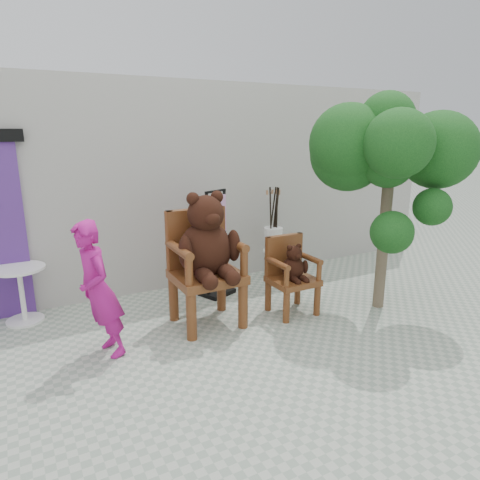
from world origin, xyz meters
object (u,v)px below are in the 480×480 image
Objects in this scene: chair_big at (206,250)px; chair_small at (291,269)px; display_stand at (217,255)px; cafe_table at (21,288)px; tree at (379,152)px; stool_bucket at (273,238)px; person at (98,290)px.

chair_small is at bearing -10.21° from chair_big.
chair_big is 1.01m from display_stand.
chair_big is 2.32× the size of cafe_table.
chair_big is at bearing 163.80° from tree.
tree reaches higher than chair_big.
chair_small is 0.68× the size of stool_bucket.
tree is (1.56, -1.40, 1.46)m from display_stand.
chair_big is at bearing -28.99° from cafe_table.
chair_big is 1.08× the size of display_stand.
chair_small is 1.16m from display_stand.
chair_big is at bearing -145.22° from display_stand.
chair_small is 2.39m from person.
display_stand is at bearing 120.58° from chair_small.
cafe_table is at bearing 150.55° from display_stand.
tree is (3.35, -0.39, 1.31)m from person.
chair_big is 1.32m from person.
chair_small is 1.81m from tree.
display_stand is at bearing 138.04° from tree.
chair_big is 1.17m from chair_small.
chair_big is 2.32m from cafe_table.
tree is (0.44, -1.66, 1.40)m from stool_bucket.
stool_bucket is (3.61, -0.04, 0.20)m from cafe_table.
person reaches higher than cafe_table.
display_stand reaches higher than chair_small.
person is at bearing -179.61° from chair_small.
person reaches higher than stool_bucket.
person is at bearing -170.52° from chair_big.
cafe_table is (-1.98, 1.10, -0.49)m from chair_big.
cafe_table is at bearing 157.24° from tree.
stool_bucket is (2.91, 1.28, -0.09)m from person.
person is 3.62m from tree.
chair_small is (1.10, -0.20, -0.36)m from chair_big.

